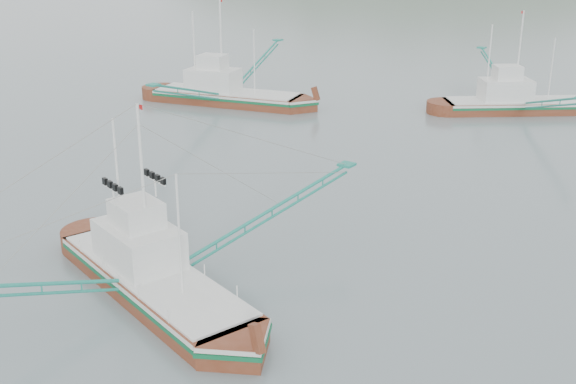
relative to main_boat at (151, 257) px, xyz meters
The scene contains 4 objects.
ground 3.85m from the main_boat, 55.02° to the left, with size 1200.00×1200.00×0.00m, color slate.
main_boat is the anchor object (origin of this frame).
bg_boat_far 47.99m from the main_boat, 88.62° to the left, with size 20.53×22.81×10.62m.
bg_boat_left 41.56m from the main_boat, 126.10° to the left, with size 16.15×27.70×11.44m.
Camera 1 is at (22.56, -24.53, 17.03)m, focal length 45.00 mm.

